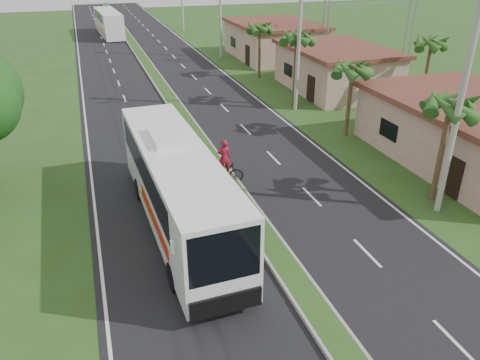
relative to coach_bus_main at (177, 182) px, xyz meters
name	(u,v)px	position (x,y,z in m)	size (l,w,h in m)	color
ground	(287,270)	(3.23, -4.31, -2.20)	(180.00, 180.00, 0.00)	#2E481A
road_asphalt	(179,113)	(3.23, 15.69, -2.19)	(14.00, 160.00, 0.02)	black
median_strip	(179,111)	(3.23, 15.69, -2.09)	(1.20, 160.00, 0.18)	gray
lane_edge_left	(86,122)	(-3.47, 15.69, -2.20)	(0.12, 160.00, 0.01)	silver
lane_edge_right	(263,104)	(9.93, 15.69, -2.20)	(0.12, 160.00, 0.01)	silver
shop_near	(476,132)	(17.23, 1.69, -0.42)	(8.60, 12.60, 3.52)	#9F826C
shop_mid	(336,68)	(17.23, 17.69, -0.34)	(7.60, 10.60, 3.67)	#9F826C
shop_far	(274,40)	(17.23, 31.69, -0.27)	(8.60, 11.60, 3.82)	#9F826C
palm_verge_a	(451,105)	(12.23, -1.31, 2.54)	(2.40, 2.40, 5.45)	#473321
palm_verge_b	(353,69)	(12.63, 7.69, 2.16)	(2.40, 2.40, 5.05)	#473321
palm_verge_c	(297,38)	(12.03, 14.69, 2.92)	(2.40, 2.40, 5.85)	#473321
palm_verge_d	(260,28)	(12.53, 23.69, 2.35)	(2.40, 2.40, 5.25)	#473321
palm_behind_shop	(432,43)	(20.73, 10.69, 2.73)	(2.40, 2.40, 5.65)	#473321
utility_pole_a	(462,91)	(11.73, -2.31, 3.48)	(1.60, 0.28, 11.00)	gray
utility_pole_b	(299,23)	(11.71, 13.69, 4.06)	(3.20, 0.28, 12.00)	gray
utility_pole_c	(220,4)	(11.73, 33.69, 3.48)	(1.60, 0.28, 11.00)	gray
coach_bus_main	(177,182)	(0.00, 0.00, 0.00)	(3.04, 12.45, 4.00)	white
coach_bus_far	(109,22)	(1.04, 52.24, -0.30)	(3.16, 11.59, 3.34)	white
motorcyclist	(224,169)	(3.08, 3.43, -1.33)	(2.06, 0.85, 2.43)	black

